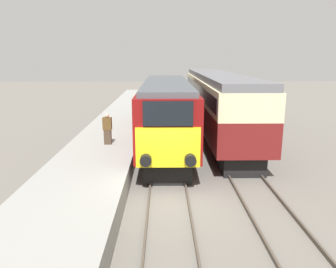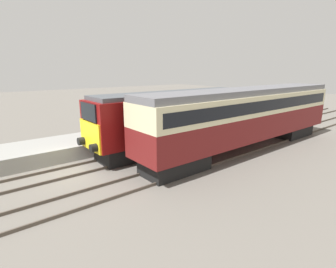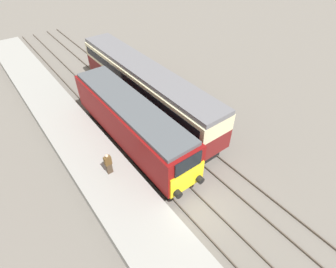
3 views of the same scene
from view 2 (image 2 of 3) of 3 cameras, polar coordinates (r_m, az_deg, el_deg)
name	(u,v)px [view 2 (image 2 of 3)]	position (r m, az deg, el deg)	size (l,w,h in m)	color
ground_plane	(79,170)	(15.06, -18.73, -7.46)	(120.00, 120.00, 0.00)	slate
platform_left	(160,131)	(21.41, -1.69, 0.76)	(3.50, 50.00, 0.86)	gray
rails_near_track	(154,151)	(17.23, -3.00, -3.78)	(1.51, 60.00, 0.14)	#4C4238
rails_far_track	(190,166)	(14.76, 4.82, -6.90)	(1.50, 60.00, 0.14)	#4C4238
locomotive	(176,117)	(17.83, 1.69, 3.67)	(2.70, 12.59, 3.87)	black
passenger_carriage	(248,113)	(17.99, 17.00, 4.29)	(2.75, 16.89, 4.12)	black
person_on_platform	(127,121)	(19.16, -8.88, 2.73)	(0.44, 0.26, 1.58)	#473828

